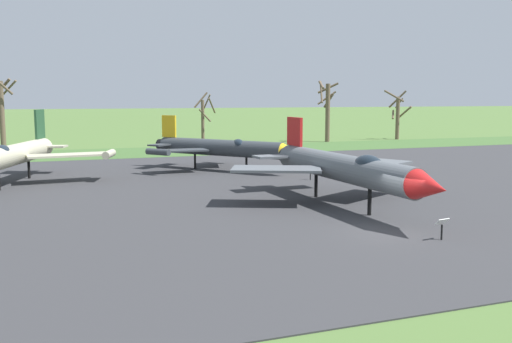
{
  "coord_description": "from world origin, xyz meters",
  "views": [
    {
      "loc": [
        -14.61,
        -21.62,
        6.08
      ],
      "look_at": [
        -2.48,
        10.78,
        1.58
      ],
      "focal_mm": 40.05,
      "sensor_mm": 36.0,
      "label": 1
    }
  ],
  "objects": [
    {
      "name": "ground_plane",
      "position": [
        0.0,
        0.0,
        0.0
      ],
      "size": [
        600.0,
        600.0,
        0.0
      ],
      "primitive_type": "plane",
      "color": "#4C6B33"
    },
    {
      "name": "asphalt_apron",
      "position": [
        0.0,
        13.38,
        0.03
      ],
      "size": [
        97.03,
        44.59,
        0.05
      ],
      "primitive_type": "cube",
      "color": "#333335",
      "rests_on": "ground"
    },
    {
      "name": "grass_verge_strip",
      "position": [
        0.0,
        41.67,
        0.03
      ],
      "size": [
        157.03,
        12.0,
        0.06
      ],
      "primitive_type": "cube",
      "color": "#3E602D",
      "rests_on": "ground"
    },
    {
      "name": "jet_fighter_front_left",
      "position": [
        0.92,
        5.94,
        2.23
      ],
      "size": [
        12.08,
        16.0,
        4.8
      ],
      "color": "#565B60",
      "rests_on": "ground"
    },
    {
      "name": "info_placard_front_left",
      "position": [
        1.12,
        -2.17,
        0.65
      ],
      "size": [
        0.67,
        0.36,
        0.99
      ],
      "color": "black",
      "rests_on": "ground"
    },
    {
      "name": "jet_fighter_front_right",
      "position": [
        -0.94,
        23.47,
        1.98
      ],
      "size": [
        11.18,
        12.16,
        4.53
      ],
      "color": "#33383D",
      "rests_on": "ground"
    },
    {
      "name": "info_placard_front_right",
      "position": [
        3.71,
        15.92,
        0.66
      ],
      "size": [
        0.58,
        0.27,
        1.05
      ],
      "color": "black",
      "rests_on": "ground"
    },
    {
      "name": "jet_fighter_rear_left",
      "position": [
        -16.7,
        20.99,
        2.13
      ],
      "size": [
        13.17,
        15.22,
        5.13
      ],
      "color": "#B7B293",
      "rests_on": "ground"
    },
    {
      "name": "bare_tree_left_of_center",
      "position": [
        -18.7,
        46.58,
        4.67
      ],
      "size": [
        3.29,
        3.08,
        8.51
      ],
      "color": "brown",
      "rests_on": "ground"
    },
    {
      "name": "bare_tree_center",
      "position": [
        4.17,
        47.05,
        3.53
      ],
      "size": [
        2.69,
        2.79,
        6.75
      ],
      "color": "brown",
      "rests_on": "ground"
    },
    {
      "name": "bare_tree_right_of_center",
      "position": [
        22.09,
        48.66,
        4.75
      ],
      "size": [
        3.33,
        2.88,
        8.38
      ],
      "color": "brown",
      "rests_on": "ground"
    },
    {
      "name": "bare_tree_far_right",
      "position": [
        33.85,
        49.11,
        3.78
      ],
      "size": [
        3.92,
        3.91,
        7.16
      ],
      "color": "brown",
      "rests_on": "ground"
    }
  ]
}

